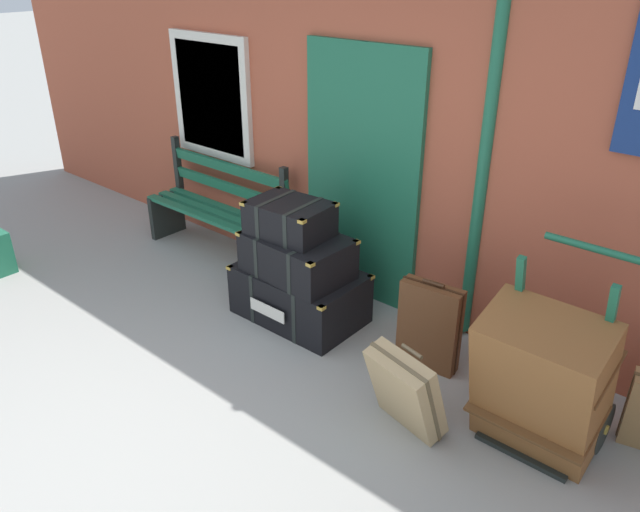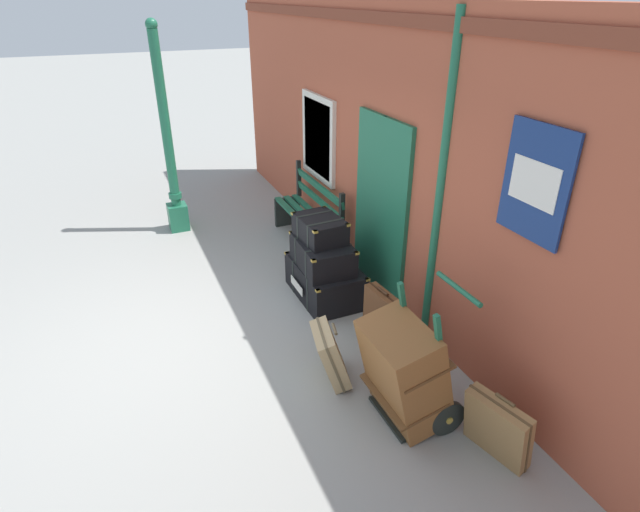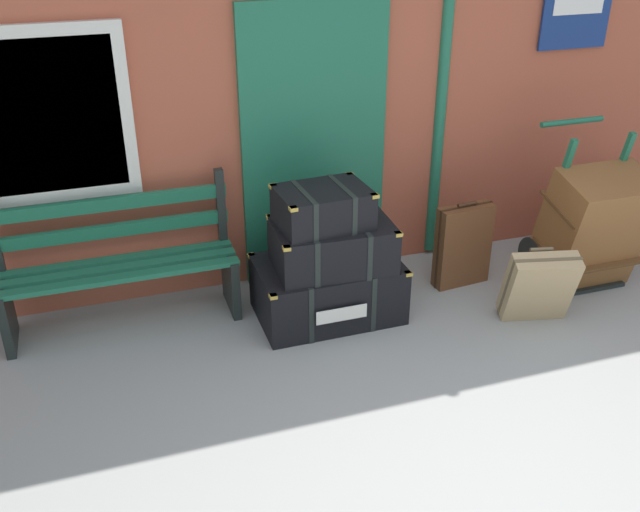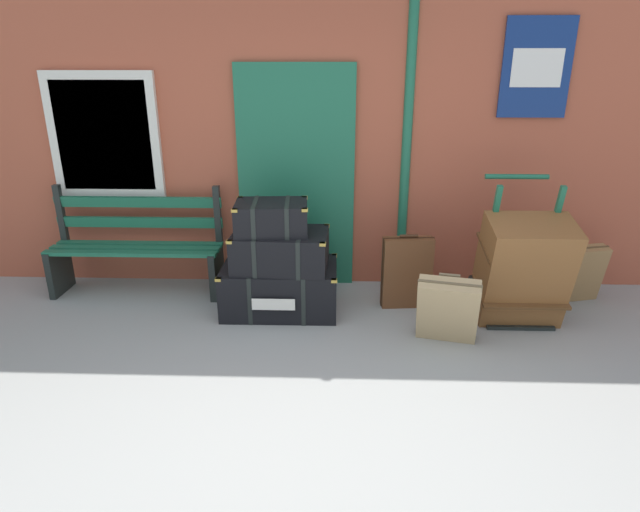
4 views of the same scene
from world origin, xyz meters
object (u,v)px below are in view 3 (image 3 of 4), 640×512
porters_trolley (573,242)px  large_brown_trunk (592,227)px  steamer_trunk_top (323,207)px  suitcase_charcoal (463,245)px  suitcase_brown (618,217)px  platform_bench (119,266)px  steamer_trunk_base (328,289)px  steamer_trunk_middle (332,245)px  suitcase_beige (539,287)px

porters_trolley → large_brown_trunk: bearing=-90.0°
steamer_trunk_top → suitcase_charcoal: 1.31m
suitcase_brown → platform_bench: bearing=178.5°
steamer_trunk_base → suitcase_charcoal: suitcase_charcoal is taller
steamer_trunk_middle → suitcase_beige: bearing=-20.6°
steamer_trunk_base → suitcase_beige: 1.48m
steamer_trunk_middle → suitcase_beige: (1.35, -0.51, -0.30)m
platform_bench → suitcase_beige: size_ratio=2.80×
steamer_trunk_top → suitcase_brown: size_ratio=1.12×
platform_bench → suitcase_beige: bearing=-18.4°
steamer_trunk_top → large_brown_trunk: size_ratio=0.66×
steamer_trunk_base → steamer_trunk_top: steamer_trunk_top is taller
platform_bench → porters_trolley: (3.44, -0.39, -0.17)m
porters_trolley → suitcase_brown: porters_trolley is taller
platform_bench → suitcase_charcoal: size_ratio=2.33×
steamer_trunk_top → suitcase_charcoal: steamer_trunk_top is taller
platform_bench → steamer_trunk_middle: 1.48m
steamer_trunk_top → suitcase_beige: size_ratio=1.11×
steamer_trunk_top → porters_trolley: porters_trolley is taller
suitcase_charcoal → steamer_trunk_top: bearing=-172.5°
steamer_trunk_middle → platform_bench: bearing=163.8°
steamer_trunk_base → suitcase_brown: 2.70m
platform_bench → steamer_trunk_top: platform_bench is taller
steamer_trunk_middle → steamer_trunk_top: (-0.07, -0.00, 0.29)m
large_brown_trunk → suitcase_charcoal: large_brown_trunk is taller
porters_trolley → steamer_trunk_top: bearing=-179.2°
large_brown_trunk → platform_bench: bearing=170.7°
suitcase_beige → suitcase_charcoal: bearing=110.0°
steamer_trunk_base → suitcase_brown: size_ratio=1.79×
steamer_trunk_middle → suitcase_beige: 1.48m
porters_trolley → suitcase_brown: 0.70m
porters_trolley → platform_bench: bearing=173.6°
platform_bench → steamer_trunk_middle: platform_bench is taller
steamer_trunk_base → suitcase_beige: (1.37, -0.55, 0.07)m
platform_bench → porters_trolley: bearing=-6.4°
suitcase_charcoal → steamer_trunk_middle: bearing=-172.2°
platform_bench → suitcase_beige: (2.77, -0.92, -0.16)m
steamer_trunk_middle → suitcase_beige: size_ratio=1.46×
steamer_trunk_middle → suitcase_brown: steamer_trunk_middle is taller
steamer_trunk_top → suitcase_beige: (1.42, -0.51, -0.59)m
steamer_trunk_base → steamer_trunk_top: bearing=-141.1°
porters_trolley → steamer_trunk_base: bearing=179.6°
platform_bench → steamer_trunk_base: size_ratio=1.58×
suitcase_charcoal → suitcase_beige: bearing=-70.0°
steamer_trunk_top → porters_trolley: size_ratio=0.53×
steamer_trunk_base → steamer_trunk_middle: steamer_trunk_middle is taller
suitcase_beige → steamer_trunk_base: bearing=158.2°
platform_bench → large_brown_trunk: (3.44, -0.56, 0.03)m
platform_bench → steamer_trunk_top: (1.35, -0.41, 0.43)m
platform_bench → suitcase_brown: platform_bench is taller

